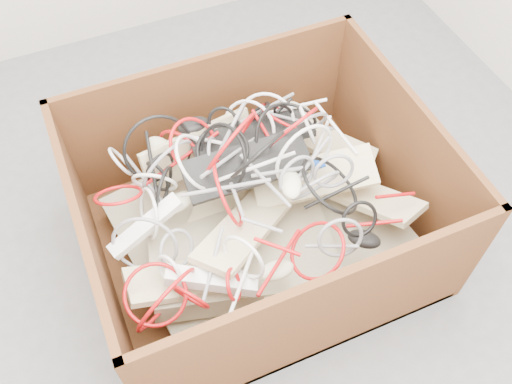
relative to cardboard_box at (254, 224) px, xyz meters
name	(u,v)px	position (x,y,z in m)	size (l,w,h in m)	color
ground	(242,267)	(-0.08, -0.07, -0.14)	(3.00, 3.00, 0.00)	#515153
cardboard_box	(254,224)	(0.00, 0.00, 0.00)	(1.14, 0.95, 0.54)	#422310
keyboard_pile	(264,192)	(0.04, 0.02, 0.15)	(1.05, 0.79, 0.31)	beige
mice_scatter	(256,176)	(0.02, 0.04, 0.22)	(0.63, 0.67, 0.20)	beige
power_strip_left	(146,226)	(-0.37, 0.00, 0.21)	(0.26, 0.05, 0.04)	white
power_strip_right	(211,280)	(-0.24, -0.24, 0.18)	(0.28, 0.05, 0.04)	white
vga_plug	(318,164)	(0.24, 0.02, 0.20)	(0.04, 0.04, 0.02)	#0C3FB5
cable_tangle	(234,174)	(-0.05, 0.04, 0.27)	(1.01, 0.77, 0.45)	#A80C0E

